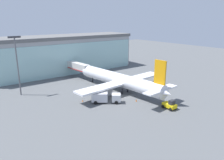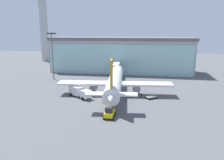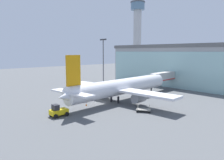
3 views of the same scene
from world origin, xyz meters
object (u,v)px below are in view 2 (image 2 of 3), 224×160
object	(u,v)px
safety_cone_wingtip	(70,91)
jet_bridge	(117,66)
airplane	(115,82)
pushback_tug	(109,113)
apron_light_mast	(52,52)
control_tower	(43,19)
catering_truck	(79,92)
safety_cone_nose	(103,102)
baggage_cart	(151,97)

from	to	relation	value
safety_cone_wingtip	jet_bridge	bearing A→B (deg)	64.69
airplane	pushback_tug	world-z (taller)	airplane
jet_bridge	apron_light_mast	world-z (taller)	apron_light_mast
control_tower	catering_truck	xyz separation A→B (m)	(39.72, -64.85, -21.81)
control_tower	apron_light_mast	xyz separation A→B (m)	(24.36, -45.58, -13.41)
control_tower	safety_cone_nose	bearing A→B (deg)	-55.88
apron_light_mast	catering_truck	size ratio (longest dim) A/B	2.28
control_tower	baggage_cart	xyz separation A→B (m)	(58.35, -63.35, -22.77)
control_tower	safety_cone_wingtip	bearing A→B (deg)	-59.58
baggage_cart	control_tower	bearing A→B (deg)	-80.68
control_tower	baggage_cart	bearing A→B (deg)	-47.35
control_tower	pushback_tug	xyz separation A→B (m)	(49.73, -77.36, -22.30)
control_tower	pushback_tug	size ratio (longest dim) A/B	12.31
jet_bridge	safety_cone_wingtip	bearing A→B (deg)	149.92
apron_light_mast	safety_cone_wingtip	size ratio (longest dim) A/B	29.73
apron_light_mast	safety_cone_nose	bearing A→B (deg)	-46.27
airplane	safety_cone_nose	bearing A→B (deg)	163.92
apron_light_mast	control_tower	bearing A→B (deg)	118.12
pushback_tug	safety_cone_wingtip	world-z (taller)	pushback_tug
control_tower	jet_bridge	bearing A→B (deg)	-39.81
apron_light_mast	airplane	bearing A→B (deg)	-31.33
airplane	catering_truck	xyz separation A→B (m)	(-8.78, -4.59, -1.96)
airplane	catering_truck	bearing A→B (deg)	112.79
control_tower	baggage_cart	world-z (taller)	control_tower
safety_cone_nose	baggage_cart	bearing A→B (deg)	25.92
jet_bridge	catering_truck	size ratio (longest dim) A/B	1.85
apron_light_mast	catering_truck	bearing A→B (deg)	-51.46
safety_cone_nose	safety_cone_wingtip	bearing A→B (deg)	143.10
baggage_cart	safety_cone_wingtip	size ratio (longest dim) A/B	5.85
airplane	safety_cone_wingtip	distance (m)	13.28
airplane	pushback_tug	xyz separation A→B (m)	(1.24, -17.10, -2.45)
jet_bridge	airplane	size ratio (longest dim) A/B	0.38
safety_cone_wingtip	airplane	bearing A→B (deg)	1.54
airplane	pushback_tug	distance (m)	17.31
baggage_cart	pushback_tug	size ratio (longest dim) A/B	1.00
catering_truck	safety_cone_wingtip	world-z (taller)	catering_truck
apron_light_mast	catering_truck	world-z (taller)	apron_light_mast
apron_light_mast	baggage_cart	xyz separation A→B (m)	(33.99, -17.77, -9.37)
catering_truck	safety_cone_nose	world-z (taller)	catering_truck
baggage_cart	pushback_tug	distance (m)	16.46
apron_light_mast	safety_cone_wingtip	world-z (taller)	apron_light_mast
control_tower	apron_light_mast	world-z (taller)	control_tower
jet_bridge	safety_cone_wingtip	distance (m)	24.85
apron_light_mast	catering_truck	distance (m)	26.03
baggage_cart	safety_cone_wingtip	bearing A→B (deg)	-40.19
jet_bridge	airplane	world-z (taller)	airplane
pushback_tug	catering_truck	bearing A→B (deg)	39.62
catering_truck	apron_light_mast	bearing A→B (deg)	165.44
apron_light_mast	safety_cone_wingtip	bearing A→B (deg)	-53.23
jet_bridge	safety_cone_nose	world-z (taller)	jet_bridge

